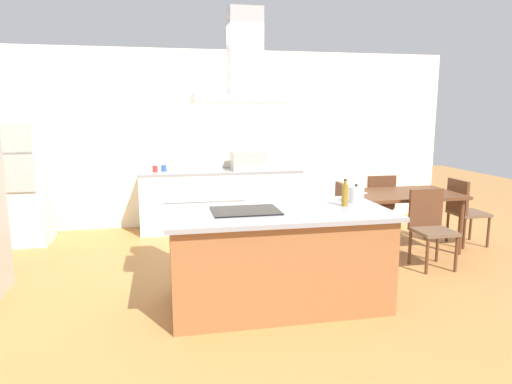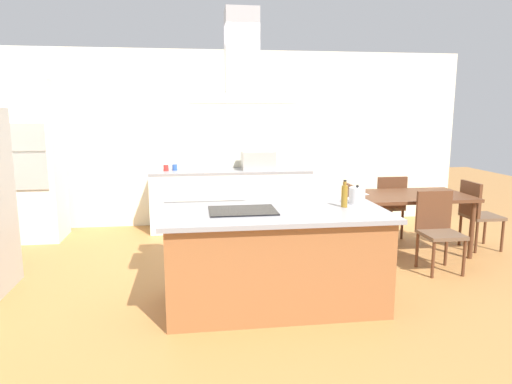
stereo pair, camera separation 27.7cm
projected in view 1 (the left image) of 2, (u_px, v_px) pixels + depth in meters
The scene contains 17 objects.
ground at pixel (247, 255), 5.77m from camera, with size 16.00×16.00×0.00m, color #AD753D.
wall_back at pixel (227, 139), 7.22m from camera, with size 7.20×0.10×2.70m, color silver.
kitchen_island at pixel (277, 257), 4.24m from camera, with size 2.04×1.05×0.90m.
cooktop at pixel (246, 211), 4.10m from camera, with size 0.60×0.44×0.01m, color black.
tea_kettle at pixel (356, 194), 4.50m from camera, with size 0.21×0.16×0.18m.
olive_oil_bottle at pixel (345, 195), 4.32m from camera, with size 0.06×0.06×0.26m.
back_counter at pixel (221, 199), 6.99m from camera, with size 2.41×0.62×0.90m.
countertop_microwave at pixel (248, 160), 6.97m from camera, with size 0.50×0.38×0.28m, color #B2AFAA.
coffee_mug_red at pixel (155, 169), 6.74m from camera, with size 0.08×0.08×0.09m, color red.
coffee_mug_blue at pixel (164, 168), 6.81m from camera, with size 0.08×0.08×0.09m, color #2D56B2.
wall_oven_stack at pixel (18, 163), 6.10m from camera, with size 0.70×0.66×2.20m.
dining_table at pixel (402, 199), 5.90m from camera, with size 1.40×0.90×0.75m.
chair_at_left_end at pixel (334, 214), 5.75m from camera, with size 0.42×0.42×0.89m.
chair_facing_back_wall at pixel (377, 201), 6.57m from camera, with size 0.42×0.42×0.89m.
chair_facing_island at pixel (430, 223), 5.29m from camera, with size 0.42×0.42×0.89m.
chair_at_right_end at pixel (464, 208), 6.11m from camera, with size 0.42×0.42×0.89m.
range_hood at pixel (245, 73), 3.89m from camera, with size 0.90×0.55×0.78m.
Camera 1 is at (-1.01, -3.95, 1.79)m, focal length 32.13 mm.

